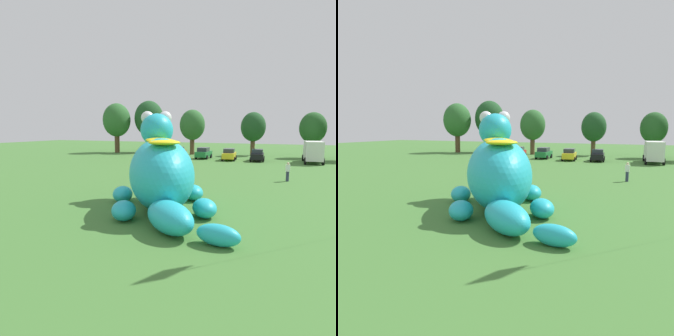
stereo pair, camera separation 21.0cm
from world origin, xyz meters
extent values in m
plane|color=#427533|center=(0.00, 0.00, 0.00)|extent=(160.00, 160.00, 0.00)
ellipsoid|color=#23B2C6|center=(1.24, -0.68, 2.07)|extent=(6.84, 8.20, 4.13)
ellipsoid|color=#23B2C6|center=(-0.32, 2.03, 4.57)|extent=(3.09, 3.17, 2.18)
sphere|color=white|center=(-1.00, 2.02, 5.39)|extent=(0.87, 0.87, 0.87)
sphere|color=white|center=(0.04, 2.62, 5.39)|extent=(0.87, 0.87, 0.87)
ellipsoid|color=yellow|center=(0.41, 0.76, 3.97)|extent=(2.09, 1.97, 0.28)
ellipsoid|color=yellow|center=(1.24, -0.68, 3.97)|extent=(2.09, 1.97, 0.28)
ellipsoid|color=yellow|center=(2.15, -2.27, 3.97)|extent=(2.09, 1.97, 0.28)
ellipsoid|color=#23B2C6|center=(-1.76, -0.06, 0.51)|extent=(1.97, 2.16, 1.01)
ellipsoid|color=#23B2C6|center=(2.22, 2.22, 0.51)|extent=(1.97, 2.16, 1.01)
ellipsoid|color=#23B2C6|center=(0.41, -3.48, 0.51)|extent=(1.97, 2.16, 1.01)
ellipsoid|color=#23B2C6|center=(4.07, -1.38, 0.51)|extent=(1.97, 2.16, 1.01)
ellipsoid|color=#23B2C6|center=(3.34, -4.34, 0.72)|extent=(3.59, 3.39, 1.45)
ellipsoid|color=#23B2C6|center=(5.74, -5.01, 0.44)|extent=(2.01, 1.16, 0.88)
cube|color=#B7BABF|center=(-13.84, 28.85, 0.72)|extent=(2.33, 4.32, 0.80)
cube|color=#2D333D|center=(-13.82, 28.71, 1.42)|extent=(1.79, 2.18, 0.60)
cylinder|color=black|center=(-14.88, 29.97, 0.32)|extent=(0.34, 0.67, 0.64)
cylinder|color=black|center=(-13.21, 30.24, 0.32)|extent=(0.34, 0.67, 0.64)
cylinder|color=black|center=(-14.48, 27.46, 0.32)|extent=(0.34, 0.67, 0.64)
cylinder|color=black|center=(-12.80, 27.73, 0.32)|extent=(0.34, 0.67, 0.64)
cube|color=red|center=(-9.65, 29.72, 0.72)|extent=(2.32, 4.32, 0.80)
cube|color=#2D333D|center=(-9.63, 29.57, 1.42)|extent=(1.79, 2.18, 0.60)
cylinder|color=black|center=(-10.69, 30.84, 0.32)|extent=(0.34, 0.67, 0.64)
cylinder|color=black|center=(-9.01, 31.11, 0.32)|extent=(0.34, 0.67, 0.64)
cylinder|color=black|center=(-10.29, 28.33, 0.32)|extent=(0.34, 0.67, 0.64)
cylinder|color=black|center=(-8.61, 28.60, 0.32)|extent=(0.34, 0.67, 0.64)
cube|color=#1E7238|center=(-5.44, 29.65, 0.72)|extent=(1.78, 4.13, 0.80)
cube|color=#2D333D|center=(-5.44, 29.50, 1.42)|extent=(1.53, 2.00, 0.60)
cylinder|color=black|center=(-6.31, 30.91, 0.32)|extent=(0.25, 0.64, 0.64)
cylinder|color=black|center=(-4.61, 30.94, 0.32)|extent=(0.25, 0.64, 0.64)
cylinder|color=black|center=(-6.26, 28.37, 0.32)|extent=(0.25, 0.64, 0.64)
cylinder|color=black|center=(-4.56, 28.40, 0.32)|extent=(0.25, 0.64, 0.64)
cube|color=yellow|center=(-1.21, 28.61, 0.72)|extent=(2.13, 4.26, 0.80)
cube|color=#2D333D|center=(-1.20, 28.46, 1.42)|extent=(1.70, 2.12, 0.60)
cylinder|color=black|center=(-2.20, 29.78, 0.32)|extent=(0.31, 0.66, 0.64)
cylinder|color=black|center=(-0.51, 29.96, 0.32)|extent=(0.31, 0.66, 0.64)
cylinder|color=black|center=(-1.92, 27.25, 0.32)|extent=(0.31, 0.66, 0.64)
cylinder|color=black|center=(-0.23, 27.44, 0.32)|extent=(0.31, 0.66, 0.64)
cube|color=black|center=(2.75, 29.01, 0.72)|extent=(2.05, 4.23, 0.80)
cube|color=#2D333D|center=(2.76, 28.87, 1.42)|extent=(1.66, 2.09, 0.60)
cylinder|color=black|center=(1.79, 30.21, 0.32)|extent=(0.29, 0.66, 0.64)
cylinder|color=black|center=(3.49, 30.35, 0.32)|extent=(0.29, 0.66, 0.64)
cylinder|color=black|center=(2.01, 27.67, 0.32)|extent=(0.29, 0.66, 0.64)
cylinder|color=black|center=(3.71, 27.82, 0.32)|extent=(0.29, 0.66, 0.64)
cube|color=silver|center=(9.78, 32.00, 1.40)|extent=(2.11, 1.93, 1.90)
cube|color=silver|center=(9.99, 28.81, 1.70)|extent=(2.40, 4.73, 2.50)
cylinder|color=black|center=(8.78, 31.94, 0.45)|extent=(0.34, 0.92, 0.90)
cylinder|color=black|center=(10.77, 32.07, 0.45)|extent=(0.34, 0.92, 0.90)
cylinder|color=black|center=(9.05, 27.13, 0.45)|extent=(0.34, 0.92, 0.90)
cylinder|color=black|center=(11.14, 27.27, 0.45)|extent=(0.34, 0.92, 0.90)
cylinder|color=brown|center=(-24.46, 34.79, 1.66)|extent=(0.95, 0.95, 3.32)
ellipsoid|color=#2D662D|center=(-24.46, 34.79, 6.23)|extent=(5.30, 5.30, 6.37)
cylinder|color=brown|center=(-18.82, 37.39, 1.74)|extent=(1.00, 1.00, 3.48)
ellipsoid|color=#1E4C23|center=(-18.82, 37.39, 6.55)|extent=(5.57, 5.57, 6.69)
cylinder|color=brown|center=(-9.58, 36.14, 1.40)|extent=(0.80, 0.80, 2.80)
ellipsoid|color=#2D662D|center=(-9.58, 36.14, 5.26)|extent=(4.47, 4.47, 5.37)
cylinder|color=brown|center=(0.68, 38.40, 1.31)|extent=(0.75, 0.75, 2.61)
ellipsoid|color=#1E4C23|center=(0.68, 38.40, 4.91)|extent=(4.18, 4.18, 5.01)
cylinder|color=brown|center=(9.97, 37.55, 1.26)|extent=(0.72, 0.72, 2.53)
ellipsoid|color=#235623|center=(9.97, 37.55, 4.76)|extent=(4.05, 4.05, 4.86)
cylinder|color=#726656|center=(-0.94, 5.66, 0.44)|extent=(0.26, 0.26, 0.88)
cube|color=white|center=(-0.94, 5.66, 1.18)|extent=(0.38, 0.22, 0.60)
sphere|color=tan|center=(-0.94, 5.66, 1.60)|extent=(0.22, 0.22, 0.22)
cylinder|color=#2D334C|center=(7.55, 12.43, 0.44)|extent=(0.26, 0.26, 0.88)
cube|color=white|center=(7.55, 12.43, 1.18)|extent=(0.38, 0.22, 0.60)
sphere|color=beige|center=(7.55, 12.43, 1.60)|extent=(0.22, 0.22, 0.22)
cylinder|color=#726656|center=(-8.34, 18.55, 0.44)|extent=(0.26, 0.26, 0.88)
cube|color=gold|center=(-8.34, 18.55, 1.18)|extent=(0.38, 0.22, 0.60)
sphere|color=brown|center=(-8.34, 18.55, 1.60)|extent=(0.22, 0.22, 0.22)
camera|label=1|loc=(8.69, -16.86, 4.70)|focal=33.35mm
camera|label=2|loc=(8.88, -16.78, 4.70)|focal=33.35mm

